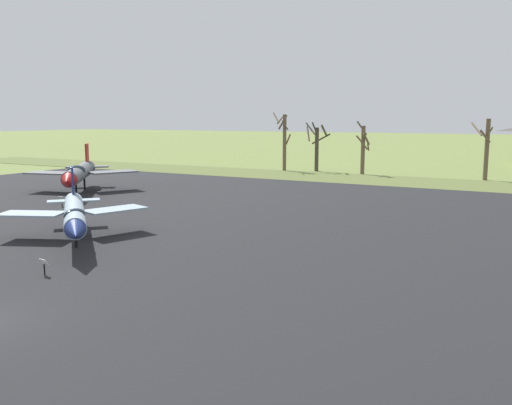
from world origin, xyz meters
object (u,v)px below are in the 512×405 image
jet_fighter_front_left (80,173)px  jet_fighter_rear_left (74,213)px  info_placard_front_left (62,200)px  info_placard_rear_left (44,265)px

jet_fighter_front_left → jet_fighter_rear_left: bearing=-44.0°
info_placard_front_left → jet_fighter_rear_left: jet_fighter_rear_left is taller
jet_fighter_front_left → info_placard_rear_left: jet_fighter_front_left is taller
jet_fighter_front_left → info_placard_front_left: bearing=-53.7°
info_placard_front_left → info_placard_rear_left: 22.72m
jet_fighter_front_left → jet_fighter_rear_left: jet_fighter_front_left is taller
info_placard_front_left → info_placard_rear_left: (16.42, -15.70, -0.07)m
info_placard_front_left → jet_fighter_rear_left: size_ratio=0.09×
jet_fighter_front_left → jet_fighter_rear_left: (17.05, -16.49, -0.43)m
jet_fighter_front_left → info_placard_rear_left: bearing=-46.5°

